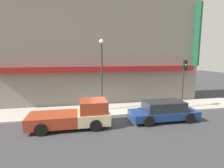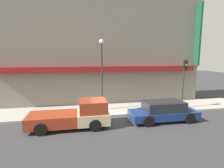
# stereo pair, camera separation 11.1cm
# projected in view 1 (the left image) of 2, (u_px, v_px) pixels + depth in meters

# --- Properties ---
(ground_plane) EXTENTS (80.00, 80.00, 0.00)m
(ground_plane) POSITION_uv_depth(u_px,v_px,m) (108.00, 117.00, 13.34)
(ground_plane) COLOR #38383A
(sidewalk) EXTENTS (36.00, 3.38, 0.13)m
(sidewalk) POSITION_uv_depth(u_px,v_px,m) (105.00, 110.00, 14.97)
(sidewalk) COLOR #ADA89E
(sidewalk) RESTS_ON ground
(building) EXTENTS (19.80, 3.80, 11.51)m
(building) POSITION_uv_depth(u_px,v_px,m) (100.00, 45.00, 17.18)
(building) COLOR gray
(building) RESTS_ON ground
(pickup_truck) EXTENTS (5.12, 2.13, 1.75)m
(pickup_truck) POSITION_uv_depth(u_px,v_px,m) (75.00, 116.00, 11.33)
(pickup_truck) COLOR beige
(pickup_truck) RESTS_ON ground
(parked_car) EXTENTS (4.83, 2.01, 1.42)m
(parked_car) POSITION_uv_depth(u_px,v_px,m) (163.00, 111.00, 12.54)
(parked_car) COLOR navy
(parked_car) RESTS_ON ground
(fire_hydrant) EXTENTS (0.17, 0.17, 0.71)m
(fire_hydrant) POSITION_uv_depth(u_px,v_px,m) (159.00, 105.00, 14.95)
(fire_hydrant) COLOR red
(fire_hydrant) RESTS_ON sidewalk
(street_lamp) EXTENTS (0.36, 0.36, 5.80)m
(street_lamp) POSITION_uv_depth(u_px,v_px,m) (102.00, 67.00, 14.16)
(street_lamp) COLOR #2D2D2D
(street_lamp) RESTS_ON sidewalk
(traffic_light) EXTENTS (0.28, 0.42, 4.14)m
(traffic_light) POSITION_uv_depth(u_px,v_px,m) (184.00, 76.00, 14.84)
(traffic_light) COLOR #2D2D2D
(traffic_light) RESTS_ON sidewalk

